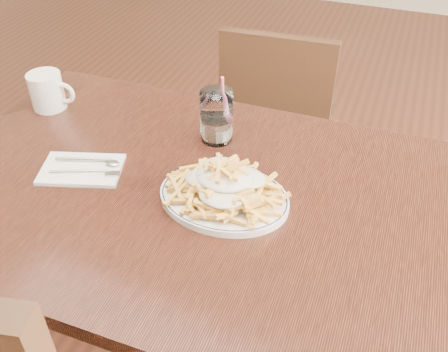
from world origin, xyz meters
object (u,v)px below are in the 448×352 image
at_px(water_glass, 217,119).
at_px(coffee_mug, 48,91).
at_px(chair_far, 278,119).
at_px(loaded_fries, 224,181).
at_px(fries_plate, 224,198).
at_px(table, 190,214).

bearing_deg(water_glass, coffee_mug, -177.87).
xyz_separation_m(water_glass, coffee_mug, (-0.49, -0.02, -0.01)).
relative_size(chair_far, loaded_fries, 3.04).
xyz_separation_m(fries_plate, water_glass, (-0.10, 0.22, 0.05)).
xyz_separation_m(chair_far, coffee_mug, (-0.51, -0.59, 0.32)).
xyz_separation_m(fries_plate, loaded_fries, (0.00, -0.00, 0.05)).
relative_size(table, water_glass, 6.62).
distance_m(table, loaded_fries, 0.16).
relative_size(chair_far, water_glass, 4.63).
distance_m(chair_far, coffee_mug, 0.85).
bearing_deg(coffee_mug, chair_far, 49.34).
xyz_separation_m(table, water_glass, (-0.01, 0.21, 0.14)).
relative_size(fries_plate, loaded_fries, 1.09).
bearing_deg(loaded_fries, table, 171.81).
distance_m(fries_plate, coffee_mug, 0.63).
distance_m(loaded_fries, water_glass, 0.24).
relative_size(water_glass, coffee_mug, 1.40).
bearing_deg(fries_plate, loaded_fries, -90.00).
height_order(loaded_fries, water_glass, water_glass).
distance_m(table, coffee_mug, 0.55).
distance_m(fries_plate, loaded_fries, 0.05).
distance_m(water_glass, coffee_mug, 0.49).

